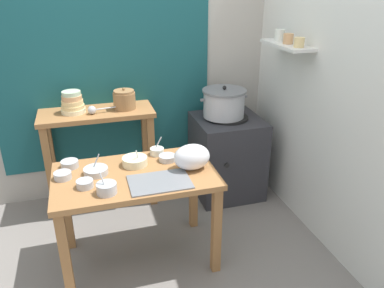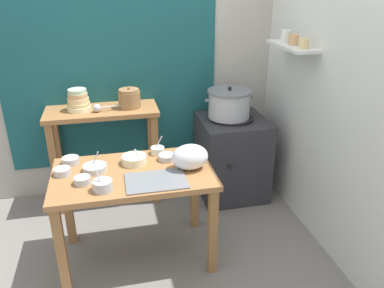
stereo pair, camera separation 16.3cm
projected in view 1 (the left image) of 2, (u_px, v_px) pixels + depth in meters
ground_plane at (149, 252)px, 2.94m from camera, size 9.00×9.00×0.00m
wall_back at (129, 55)px, 3.39m from camera, size 4.40×0.12×2.60m
wall_right at (315, 68)px, 2.95m from camera, size 0.30×3.20×2.60m
prep_table at (136, 188)px, 2.65m from camera, size 1.10×0.66×0.72m
back_shelf_table at (99, 135)px, 3.33m from camera, size 0.96×0.40×0.90m
stove_block at (227, 156)px, 3.63m from camera, size 0.60×0.61×0.78m
steamer_pot at (224, 103)px, 3.43m from camera, size 0.44×0.39×0.29m
clay_pot at (124, 100)px, 3.27m from camera, size 0.19×0.19×0.19m
bowl_stack_enamel at (72, 103)px, 3.17m from camera, size 0.20×0.20×0.19m
ladle at (94, 110)px, 3.16m from camera, size 0.30×0.07×0.07m
serving_tray at (160, 182)px, 2.49m from camera, size 0.40×0.28×0.01m
plastic_bag at (192, 157)px, 2.63m from camera, size 0.25×0.18×0.18m
prep_bowl_0 at (135, 161)px, 2.71m from camera, size 0.18×0.18×0.13m
prep_bowl_1 at (85, 184)px, 2.42m from camera, size 0.11×0.11×0.05m
prep_bowl_2 at (63, 175)px, 2.53m from camera, size 0.11×0.11×0.05m
prep_bowl_3 at (157, 151)px, 2.86m from camera, size 0.10×0.10×0.14m
prep_bowl_4 at (96, 171)px, 2.59m from camera, size 0.16×0.16×0.14m
prep_bowl_5 at (70, 164)px, 2.68m from camera, size 0.12×0.12×0.05m
prep_bowl_6 at (167, 158)px, 2.77m from camera, size 0.12×0.12×0.04m
prep_bowl_7 at (107, 188)px, 2.35m from camera, size 0.13×0.13×0.14m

